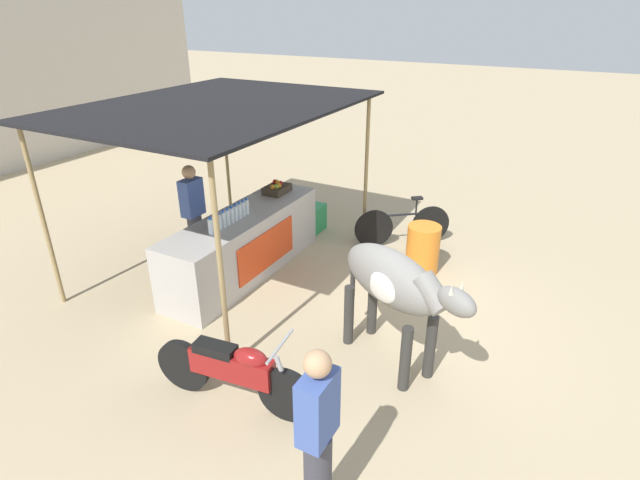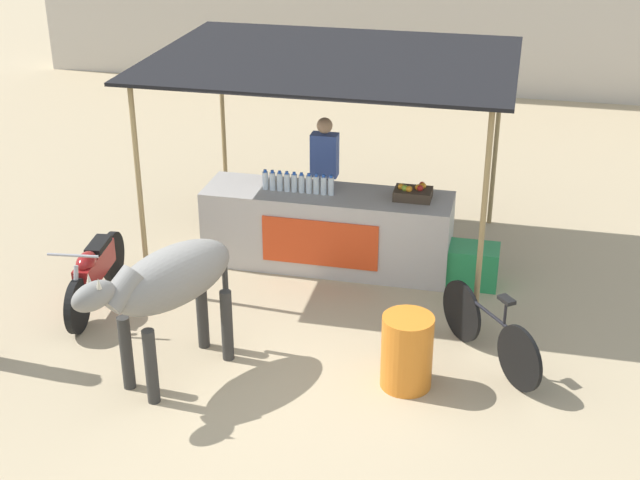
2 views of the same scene
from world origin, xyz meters
name	(u,v)px [view 1 (image 1 of 2)]	position (x,y,z in m)	size (l,w,h in m)	color
ground_plane	(379,309)	(0.00, 0.00, 0.00)	(60.00, 60.00, 0.00)	tan
stall_counter	(244,244)	(0.00, 2.20, 0.48)	(3.00, 0.82, 0.96)	#B2ADA8
stall_awning	(217,111)	(0.00, 2.50, 2.43)	(4.20, 3.20, 2.52)	black
water_bottle_row	(229,216)	(-0.35, 2.15, 1.07)	(0.88, 0.07, 0.25)	silver
fruit_crate	(277,188)	(1.02, 2.25, 1.03)	(0.44, 0.32, 0.18)	#3F3326
vendor_behind_counter	(194,217)	(-0.20, 2.95, 0.85)	(0.34, 0.22, 1.65)	#383842
cooler_box	(308,219)	(1.78, 2.10, 0.24)	(0.60, 0.44, 0.48)	#268C4C
water_barrel	(423,249)	(1.31, -0.16, 0.38)	(0.50, 0.50, 0.76)	orange
cow	(395,284)	(-0.94, -0.51, 1.03)	(1.17, 1.78, 1.44)	gray
motorcycle_parked	(234,370)	(-2.33, 0.63, 0.43)	(0.55, 1.80, 0.90)	black
bicycle_leaning	(403,226)	(2.07, 0.42, 0.35)	(1.06, 1.33, 0.85)	black
passerby_on_street	(318,439)	(-3.04, -0.71, 0.85)	(0.34, 0.22, 1.65)	#383842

